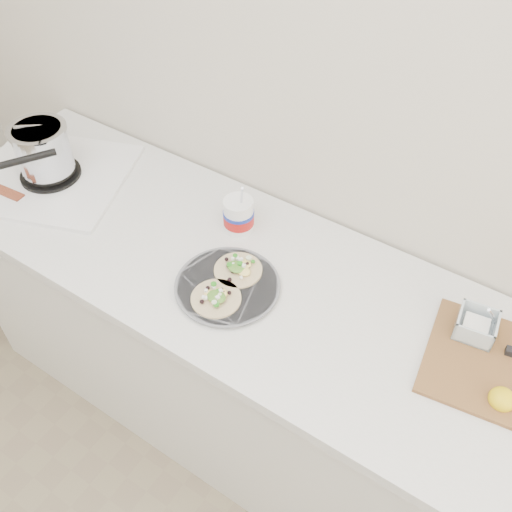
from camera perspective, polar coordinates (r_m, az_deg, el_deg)
The scene contains 5 objects.
counter at distance 1.97m, azimuth 2.69°, elevation -11.69°, with size 2.44×0.66×0.90m.
stove at distance 2.04m, azimuth -20.24°, elevation 9.03°, with size 0.62×0.60×0.24m.
taco_plate at distance 1.60m, azimuth -2.88°, elevation -2.79°, with size 0.30×0.30×0.04m.
tub at distance 1.73m, azimuth -1.71°, elevation 4.30°, with size 0.10×0.10×0.21m.
bacon_plate at distance 2.07m, azimuth -23.94°, elevation 5.80°, with size 0.26×0.26×0.02m.
Camera 1 is at (0.50, 0.51, 2.12)m, focal length 40.00 mm.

